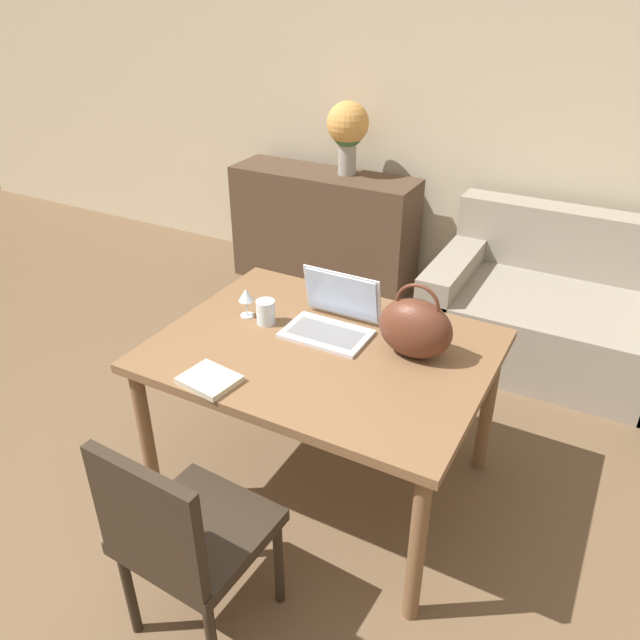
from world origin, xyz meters
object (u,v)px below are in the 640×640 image
at_px(couch, 558,314).
at_px(laptop, 334,315).
at_px(chair, 183,534).
at_px(handbag, 415,328).
at_px(drinking_glass, 266,312).
at_px(wine_glass, 246,297).
at_px(flower_vase, 348,129).

height_order(couch, laptop, laptop).
height_order(chair, handbag, handbag).
height_order(chair, drinking_glass, chair).
xyz_separation_m(wine_glass, handbag, (0.76, 0.05, 0.03)).
bearing_deg(drinking_glass, flower_vase, 105.85).
xyz_separation_m(couch, handbag, (-0.37, -1.53, 0.59)).
height_order(couch, handbag, handbag).
xyz_separation_m(chair, laptop, (0.02, 1.02, 0.31)).
relative_size(chair, couch, 0.60).
distance_m(chair, couch, 2.64).
bearing_deg(chair, flower_vase, 108.94).
xyz_separation_m(chair, couch, (0.77, 2.51, -0.22)).
relative_size(laptop, flower_vase, 0.73).
distance_m(couch, drinking_glass, 1.96).
xyz_separation_m(drinking_glass, handbag, (0.65, 0.06, 0.07)).
distance_m(drinking_glass, flower_vase, 1.96).
bearing_deg(wine_glass, laptop, 12.44).
bearing_deg(couch, laptop, -116.67).
height_order(handbag, flower_vase, flower_vase).
bearing_deg(chair, laptop, 92.11).
relative_size(couch, drinking_glass, 13.67).
bearing_deg(handbag, laptop, 174.56).
xyz_separation_m(laptop, drinking_glass, (-0.28, -0.10, -0.01)).
distance_m(chair, drinking_glass, 1.01).
bearing_deg(handbag, wine_glass, -176.27).
xyz_separation_m(drinking_glass, flower_vase, (-0.53, 1.85, 0.35)).
distance_m(handbag, flower_vase, 2.16).
distance_m(chair, wine_glass, 1.06).
height_order(drinking_glass, handbag, handbag).
distance_m(laptop, flower_vase, 1.96).
relative_size(chair, handbag, 2.77).
relative_size(laptop, wine_glass, 2.64).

